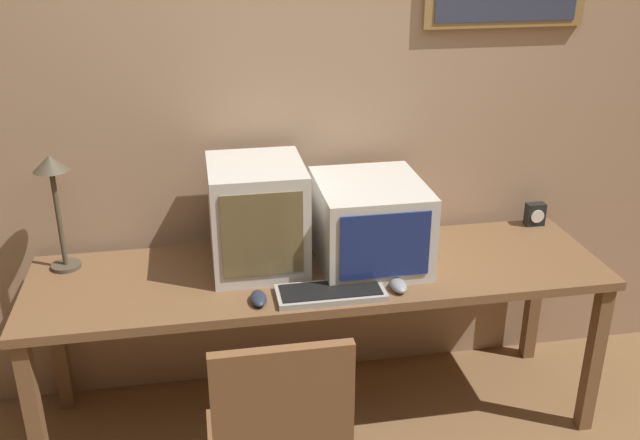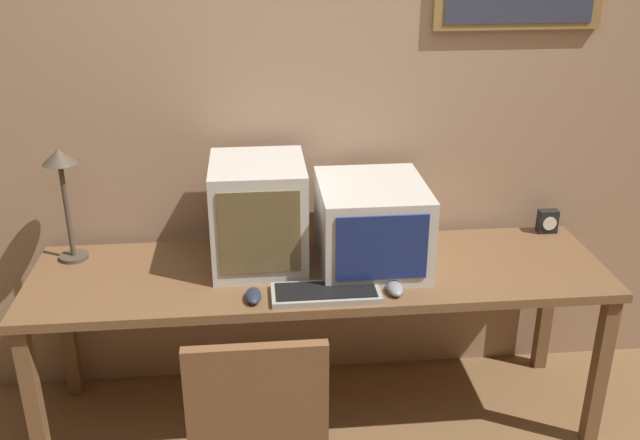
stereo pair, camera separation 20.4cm
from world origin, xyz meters
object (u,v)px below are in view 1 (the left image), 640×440
at_px(mouse_near_keyboard, 398,285).
at_px(desk_lamp, 54,185).
at_px(desk_clock, 535,214).
at_px(keyboard_main, 330,293).
at_px(monitor_left, 257,216).
at_px(monitor_right, 370,222).
at_px(mouse_far_corner, 259,298).

distance_m(mouse_near_keyboard, desk_lamp, 1.35).
height_order(desk_clock, desk_lamp, desk_lamp).
distance_m(keyboard_main, desk_lamp, 1.12).
distance_m(monitor_left, mouse_near_keyboard, 0.60).
distance_m(monitor_left, desk_lamp, 0.77).
xyz_separation_m(monitor_right, desk_lamp, (-1.19, 0.15, 0.18)).
bearing_deg(mouse_near_keyboard, keyboard_main, 179.72).
bearing_deg(desk_clock, mouse_near_keyboard, -148.44).
bearing_deg(mouse_far_corner, monitor_left, 83.96).
bearing_deg(monitor_right, desk_clock, 14.66).
bearing_deg(monitor_right, monitor_left, 174.50).
bearing_deg(mouse_near_keyboard, desk_clock, 31.56).
relative_size(keyboard_main, mouse_far_corner, 3.47).
distance_m(monitor_right, desk_lamp, 1.22).
bearing_deg(desk_clock, monitor_left, -172.22).
distance_m(monitor_left, monitor_right, 0.44).
distance_m(mouse_far_corner, desk_lamp, 0.89).
xyz_separation_m(mouse_near_keyboard, desk_lamp, (-1.24, 0.41, 0.33)).
bearing_deg(desk_clock, monitor_right, -165.34).
bearing_deg(mouse_near_keyboard, mouse_far_corner, -179.68).
relative_size(monitor_left, mouse_near_keyboard, 3.76).
height_order(monitor_right, desk_clock, monitor_right).
relative_size(mouse_near_keyboard, desk_clock, 1.09).
distance_m(monitor_left, desk_clock, 1.28).
xyz_separation_m(monitor_left, keyboard_main, (0.23, -0.30, -0.20)).
bearing_deg(mouse_far_corner, desk_lamp, 150.25).
xyz_separation_m(monitor_left, mouse_far_corner, (-0.03, -0.30, -0.19)).
xyz_separation_m(monitor_left, monitor_right, (0.44, -0.04, -0.04)).
xyz_separation_m(keyboard_main, mouse_far_corner, (-0.26, -0.00, 0.00)).
bearing_deg(monitor_left, desk_clock, 7.78).
distance_m(mouse_far_corner, desk_clock, 1.37).
relative_size(monitor_left, desk_lamp, 0.91).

